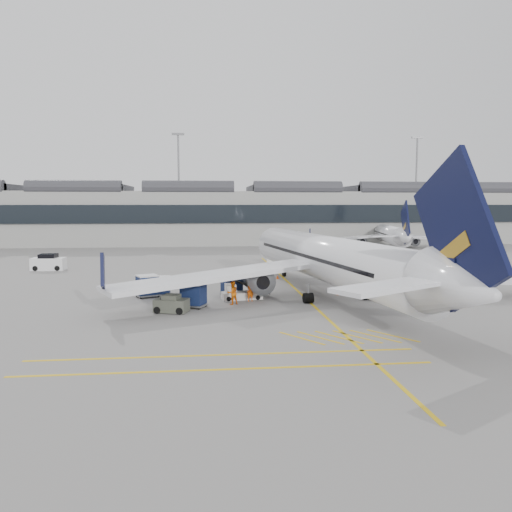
{
  "coord_description": "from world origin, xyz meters",
  "views": [
    {
      "loc": [
        0.89,
        -37.52,
        8.53
      ],
      "look_at": [
        5.39,
        5.32,
        4.0
      ],
      "focal_mm": 35.0,
      "sensor_mm": 36.0,
      "label": 1
    }
  ],
  "objects": [
    {
      "name": "baggage_cart_a",
      "position": [
        -0.01,
        3.29,
        1.09
      ],
      "size": [
        2.42,
        2.25,
        2.04
      ],
      "rotation": [
        0.0,
        0.0,
        -0.42
      ],
      "color": "gray",
      "rests_on": "ground"
    },
    {
      "name": "ramp_agent_a",
      "position": [
        4.91,
        5.41,
        0.86
      ],
      "size": [
        0.72,
        0.57,
        1.73
      ],
      "primitive_type": "imported",
      "rotation": [
        0.0,
        0.0,
        0.29
      ],
      "color": "#F05B0C",
      "rests_on": "ground"
    },
    {
      "name": "service_van_mid",
      "position": [
        11.02,
        32.96,
        0.78
      ],
      "size": [
        2.66,
        3.76,
        1.75
      ],
      "rotation": [
        0.0,
        0.0,
        1.26
      ],
      "color": "white",
      "rests_on": "ground"
    },
    {
      "name": "baggage_cart_c",
      "position": [
        3.42,
        8.18,
        1.03
      ],
      "size": [
        2.23,
        2.03,
        1.92
      ],
      "rotation": [
        0.0,
        0.0,
        0.35
      ],
      "color": "gray",
      "rests_on": "ground"
    },
    {
      "name": "belt_loader",
      "position": [
        4.13,
        6.43,
        0.52
      ],
      "size": [
        4.45,
        1.9,
        1.78
      ],
      "rotation": [
        0.0,
        0.0,
        0.14
      ],
      "color": "silver",
      "rests_on": "ground"
    },
    {
      "name": "pushback_tug",
      "position": [
        -1.69,
        1.58,
        0.63
      ],
      "size": [
        2.88,
        2.23,
        1.42
      ],
      "rotation": [
        0.0,
        0.0,
        -0.31
      ],
      "color": "#4E5145",
      "rests_on": "ground"
    },
    {
      "name": "service_van_right",
      "position": [
        12.54,
        32.34,
        0.9
      ],
      "size": [
        3.91,
        1.98,
        2.01
      ],
      "rotation": [
        0.0,
        0.0,
        0.0
      ],
      "color": "white",
      "rests_on": "ground"
    },
    {
      "name": "safety_cone_engine",
      "position": [
        13.39,
        7.62,
        0.25
      ],
      "size": [
        0.35,
        0.35,
        0.49
      ],
      "primitive_type": "cone",
      "color": "#F24C0A",
      "rests_on": "ground"
    },
    {
      "name": "apron_markings",
      "position": [
        10.0,
        10.0,
        0.01
      ],
      "size": [
        0.25,
        60.0,
        0.01
      ],
      "primitive_type": "cube",
      "color": "gold",
      "rests_on": "ground"
    },
    {
      "name": "airliner_far",
      "position": [
        36.28,
        54.9,
        2.67
      ],
      "size": [
        30.83,
        33.96,
        9.1
      ],
      "rotation": [
        0.0,
        0.0,
        -0.18
      ],
      "color": "white",
      "rests_on": "ground"
    },
    {
      "name": "baggage_cart_b",
      "position": [
        -3.12,
        8.8,
        0.98
      ],
      "size": [
        1.8,
        1.51,
        1.83
      ],
      "rotation": [
        0.0,
        0.0,
        -0.04
      ],
      "color": "gray",
      "rests_on": "ground"
    },
    {
      "name": "light_masts",
      "position": [
        -1.67,
        86.0,
        14.49
      ],
      "size": [
        113.0,
        0.6,
        25.45
      ],
      "color": "slate",
      "rests_on": "ground"
    },
    {
      "name": "baggage_cart_d",
      "position": [
        -4.3,
        8.35,
        1.09
      ],
      "size": [
        2.41,
        2.24,
        2.03
      ],
      "rotation": [
        0.0,
        0.0,
        0.42
      ],
      "color": "gray",
      "rests_on": "ground"
    },
    {
      "name": "airliner_main",
      "position": [
        12.24,
        6.49,
        3.44
      ],
      "size": [
        39.89,
        43.88,
        11.71
      ],
      "rotation": [
        0.0,
        0.0,
        0.15
      ],
      "color": "white",
      "rests_on": "ground"
    },
    {
      "name": "ground",
      "position": [
        0.0,
        0.0,
        0.0
      ],
      "size": [
        220.0,
        220.0,
        0.0
      ],
      "primitive_type": "plane",
      "color": "gray",
      "rests_on": "ground"
    },
    {
      "name": "ramp_agent_b",
      "position": [
        3.26,
        4.16,
        1.0
      ],
      "size": [
        1.19,
        1.09,
        1.99
      ],
      "primitive_type": "imported",
      "rotation": [
        0.0,
        0.0,
        3.57
      ],
      "color": "orange",
      "rests_on": "ground"
    },
    {
      "name": "service_van_left",
      "position": [
        -19.07,
        28.73,
        0.94
      ],
      "size": [
        4.13,
        2.15,
        2.1
      ],
      "rotation": [
        0.0,
        0.0,
        -0.02
      ],
      "color": "white",
      "rests_on": "ground"
    },
    {
      "name": "safety_cone_nose",
      "position": [
        9.19,
        18.04,
        0.23
      ],
      "size": [
        0.33,
        0.33,
        0.46
      ],
      "primitive_type": "cone",
      "color": "#F24C0A",
      "rests_on": "ground"
    },
    {
      "name": "terminal",
      "position": [
        0.0,
        71.93,
        6.14
      ],
      "size": [
        200.0,
        20.45,
        12.4
      ],
      "color": "#9E9E99",
      "rests_on": "ground"
    }
  ]
}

